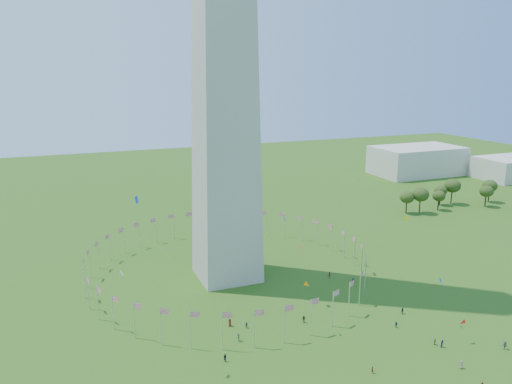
% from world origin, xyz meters
% --- Properties ---
extents(ground, '(600.00, 600.00, 0.00)m').
position_xyz_m(ground, '(0.00, 0.00, 0.00)').
color(ground, '#295012').
rests_on(ground, ground).
extents(flag_ring, '(80.24, 80.24, 9.00)m').
position_xyz_m(flag_ring, '(-0.00, 50.00, 4.50)').
color(flag_ring, silver).
rests_on(flag_ring, ground).
extents(gov_building_east_a, '(50.00, 30.00, 16.00)m').
position_xyz_m(gov_building_east_a, '(150.00, 150.00, 8.00)').
color(gov_building_east_a, beige).
rests_on(gov_building_east_a, ground).
extents(gov_building_east_b, '(35.00, 25.00, 12.00)m').
position_xyz_m(gov_building_east_b, '(190.00, 120.00, 6.00)').
color(gov_building_east_b, beige).
rests_on(gov_building_east_b, ground).
extents(crowd, '(92.42, 70.89, 1.96)m').
position_xyz_m(crowd, '(7.47, 1.67, 0.88)').
color(crowd, '#262626').
rests_on(crowd, ground).
extents(kites_aloft, '(88.49, 62.94, 39.72)m').
position_xyz_m(kites_aloft, '(12.85, 22.04, 19.27)').
color(kites_aloft, yellow).
rests_on(kites_aloft, ground).
extents(tree_line_east, '(53.50, 15.73, 11.42)m').
position_xyz_m(tree_line_east, '(114.73, 85.37, 5.09)').
color(tree_line_east, '#3B551C').
rests_on(tree_line_east, ground).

